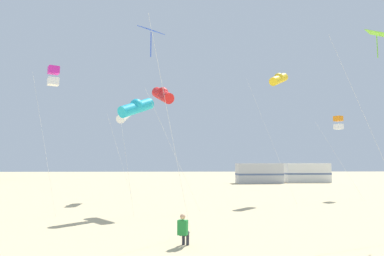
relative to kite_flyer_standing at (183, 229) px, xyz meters
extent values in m
cube|color=#238438|center=(-0.03, -0.08, 0.07)|extent=(0.39, 0.32, 0.52)
sphere|color=#D8A87F|center=(-0.03, -0.08, 0.45)|extent=(0.20, 0.20, 0.20)
cylinder|color=#2D2D38|center=(0.11, 0.07, -0.17)|extent=(0.24, 0.38, 0.13)
cylinder|color=#2D2D38|center=(0.16, 0.22, -0.40)|extent=(0.11, 0.11, 0.42)
cylinder|color=#2D2D38|center=(-0.04, 0.12, -0.17)|extent=(0.24, 0.38, 0.13)
cylinder|color=#2D2D38|center=(0.01, 0.27, -0.40)|extent=(0.11, 0.11, 0.42)
cylinder|color=silver|center=(8.10, 2.07, 3.96)|extent=(2.15, 2.45, 9.16)
cube|color=#72D12D|center=(9.32, 3.14, 8.54)|extent=(1.22, 1.22, 0.40)
cylinder|color=#72D12D|center=(9.32, 3.14, 7.89)|extent=(0.04, 0.04, 1.10)
cylinder|color=silver|center=(-3.20, 7.41, 2.51)|extent=(1.11, 0.94, 6.24)
cylinder|color=#1EB2D1|center=(-2.74, 7.95, 5.62)|extent=(2.14, 2.36, 1.48)
sphere|color=#1EB2D1|center=(-2.74, 7.95, 5.77)|extent=(0.76, 0.76, 0.76)
cylinder|color=silver|center=(-7.80, 7.14, 3.46)|extent=(1.69, 0.15, 8.15)
cube|color=#D826A5|center=(-7.73, 7.98, 7.88)|extent=(0.82, 0.82, 0.44)
cube|color=white|center=(-7.73, 7.98, 7.18)|extent=(0.82, 0.82, 0.44)
cylinder|color=silver|center=(-4.81, 14.63, 2.77)|extent=(2.18, 0.25, 6.77)
cylinder|color=white|center=(-4.69, 15.71, 6.15)|extent=(0.97, 2.56, 1.48)
sphere|color=white|center=(-4.69, 15.71, 6.30)|extent=(0.76, 0.76, 0.76)
cylinder|color=silver|center=(12.76, 14.97, 2.58)|extent=(3.06, 1.61, 6.38)
cube|color=orange|center=(13.56, 16.49, 6.11)|extent=(0.82, 0.82, 0.44)
cube|color=white|center=(13.56, 16.49, 5.41)|extent=(0.82, 0.82, 0.44)
cylinder|color=silver|center=(6.78, 13.52, 4.28)|extent=(3.02, 2.49, 9.78)
cylinder|color=yellow|center=(8.02, 15.03, 9.17)|extent=(2.13, 2.37, 1.48)
sphere|color=yellow|center=(8.02, 15.03, 9.32)|extent=(0.76, 0.76, 0.76)
cylinder|color=silver|center=(-0.51, 1.11, 3.74)|extent=(1.73, 1.80, 8.71)
cube|color=blue|center=(-1.40, 1.97, 8.10)|extent=(1.22, 1.22, 0.40)
cylinder|color=blue|center=(-1.40, 1.97, 7.45)|extent=(0.04, 0.04, 1.10)
cylinder|color=silver|center=(-0.53, 7.94, 3.05)|extent=(3.31, 1.46, 7.32)
cylinder|color=red|center=(-1.26, 9.58, 6.71)|extent=(1.65, 2.57, 1.48)
sphere|color=red|center=(-1.26, 9.58, 6.86)|extent=(0.76, 0.76, 0.76)
cube|color=#B7BABF|center=(11.15, 36.23, 0.79)|extent=(6.53, 2.69, 2.80)
cube|color=#4C608C|center=(11.15, 36.23, 0.65)|extent=(6.57, 2.73, 0.24)
cube|color=white|center=(18.77, 38.25, 0.79)|extent=(6.40, 2.31, 2.80)
cube|color=#4C608C|center=(18.77, 38.25, 0.65)|extent=(6.44, 2.35, 0.24)
camera|label=1|loc=(-0.15, -12.59, 2.38)|focal=32.28mm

